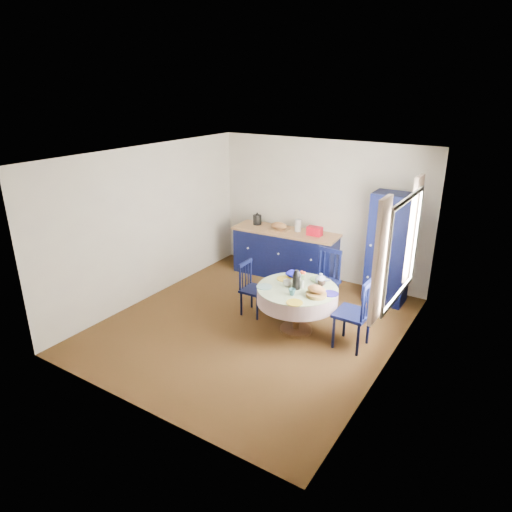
{
  "coord_description": "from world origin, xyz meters",
  "views": [
    {
      "loc": [
        3.27,
        -5.05,
        3.39
      ],
      "look_at": [
        -0.07,
        0.2,
        1.02
      ],
      "focal_mm": 32.0,
      "sensor_mm": 36.0,
      "label": 1
    }
  ],
  "objects_px": {
    "dining_table": "(298,295)",
    "mug_a": "(287,283)",
    "chair_left": "(252,288)",
    "mug_b": "(292,292)",
    "chair_right": "(356,313)",
    "mug_d": "(300,276)",
    "kitchen_counter": "(285,252)",
    "pantry_cabinet": "(389,249)",
    "chair_far": "(324,280)",
    "cobalt_bowl": "(295,275)",
    "mug_c": "(321,283)"
  },
  "relations": [
    {
      "from": "kitchen_counter",
      "to": "chair_right",
      "type": "xyz_separation_m",
      "value": [
        2.0,
        -1.67,
        0.06
      ]
    },
    {
      "from": "chair_right",
      "to": "chair_left",
      "type": "bearing_deg",
      "value": -91.46
    },
    {
      "from": "dining_table",
      "to": "chair_far",
      "type": "distance_m",
      "value": 0.86
    },
    {
      "from": "chair_left",
      "to": "mug_a",
      "type": "xyz_separation_m",
      "value": [
        0.69,
        -0.15,
        0.31
      ]
    },
    {
      "from": "mug_c",
      "to": "mug_b",
      "type": "bearing_deg",
      "value": -112.6
    },
    {
      "from": "dining_table",
      "to": "mug_d",
      "type": "bearing_deg",
      "value": 112.55
    },
    {
      "from": "chair_right",
      "to": "mug_d",
      "type": "distance_m",
      "value": 1.04
    },
    {
      "from": "mug_c",
      "to": "mug_d",
      "type": "distance_m",
      "value": 0.38
    },
    {
      "from": "chair_right",
      "to": "mug_b",
      "type": "relative_size",
      "value": 10.72
    },
    {
      "from": "pantry_cabinet",
      "to": "mug_a",
      "type": "relative_size",
      "value": 15.49
    },
    {
      "from": "dining_table",
      "to": "mug_c",
      "type": "xyz_separation_m",
      "value": [
        0.24,
        0.24,
        0.16
      ]
    },
    {
      "from": "chair_left",
      "to": "chair_right",
      "type": "height_order",
      "value": "chair_right"
    },
    {
      "from": "mug_c",
      "to": "cobalt_bowl",
      "type": "xyz_separation_m",
      "value": [
        -0.47,
        0.07,
        -0.01
      ]
    },
    {
      "from": "dining_table",
      "to": "pantry_cabinet",
      "type": "bearing_deg",
      "value": 65.53
    },
    {
      "from": "chair_right",
      "to": "mug_b",
      "type": "distance_m",
      "value": 0.89
    },
    {
      "from": "dining_table",
      "to": "mug_a",
      "type": "xyz_separation_m",
      "value": [
        -0.16,
        -0.03,
        0.16
      ]
    },
    {
      "from": "dining_table",
      "to": "cobalt_bowl",
      "type": "xyz_separation_m",
      "value": [
        -0.23,
        0.32,
        0.15
      ]
    },
    {
      "from": "mug_b",
      "to": "chair_left",
      "type": "bearing_deg",
      "value": 157.1
    },
    {
      "from": "mug_d",
      "to": "chair_far",
      "type": "bearing_deg",
      "value": 74.19
    },
    {
      "from": "chair_far",
      "to": "dining_table",
      "type": "bearing_deg",
      "value": -86.36
    },
    {
      "from": "chair_left",
      "to": "pantry_cabinet",
      "type": "bearing_deg",
      "value": -47.69
    },
    {
      "from": "kitchen_counter",
      "to": "mug_b",
      "type": "distance_m",
      "value": 2.32
    },
    {
      "from": "pantry_cabinet",
      "to": "mug_b",
      "type": "height_order",
      "value": "pantry_cabinet"
    },
    {
      "from": "mug_a",
      "to": "cobalt_bowl",
      "type": "height_order",
      "value": "mug_a"
    },
    {
      "from": "chair_right",
      "to": "mug_d",
      "type": "xyz_separation_m",
      "value": [
        -0.98,
        0.28,
        0.21
      ]
    },
    {
      "from": "mug_c",
      "to": "dining_table",
      "type": "bearing_deg",
      "value": -134.63
    },
    {
      "from": "kitchen_counter",
      "to": "mug_a",
      "type": "height_order",
      "value": "kitchen_counter"
    },
    {
      "from": "pantry_cabinet",
      "to": "dining_table",
      "type": "distance_m",
      "value": 1.86
    },
    {
      "from": "chair_left",
      "to": "mug_b",
      "type": "height_order",
      "value": "chair_left"
    },
    {
      "from": "chair_left",
      "to": "chair_far",
      "type": "height_order",
      "value": "chair_far"
    },
    {
      "from": "chair_far",
      "to": "mug_d",
      "type": "bearing_deg",
      "value": -100.86
    },
    {
      "from": "kitchen_counter",
      "to": "chair_left",
      "type": "height_order",
      "value": "kitchen_counter"
    },
    {
      "from": "mug_d",
      "to": "dining_table",
      "type": "bearing_deg",
      "value": -67.45
    },
    {
      "from": "kitchen_counter",
      "to": "chair_left",
      "type": "xyz_separation_m",
      "value": [
        0.31,
        -1.59,
        -0.03
      ]
    },
    {
      "from": "chair_far",
      "to": "cobalt_bowl",
      "type": "xyz_separation_m",
      "value": [
        -0.25,
        -0.53,
        0.22
      ]
    },
    {
      "from": "dining_table",
      "to": "chair_right",
      "type": "relative_size",
      "value": 1.13
    },
    {
      "from": "mug_b",
      "to": "chair_right",
      "type": "bearing_deg",
      "value": 19.83
    },
    {
      "from": "chair_right",
      "to": "mug_d",
      "type": "bearing_deg",
      "value": -104.51
    },
    {
      "from": "cobalt_bowl",
      "to": "chair_right",
      "type": "bearing_deg",
      "value": -14.5
    },
    {
      "from": "mug_d",
      "to": "pantry_cabinet",
      "type": "bearing_deg",
      "value": 56.56
    },
    {
      "from": "mug_d",
      "to": "mug_b",
      "type": "bearing_deg",
      "value": -73.65
    },
    {
      "from": "pantry_cabinet",
      "to": "mug_d",
      "type": "relative_size",
      "value": 20.06
    },
    {
      "from": "mug_a",
      "to": "mug_b",
      "type": "distance_m",
      "value": 0.3
    },
    {
      "from": "chair_far",
      "to": "chair_left",
      "type": "bearing_deg",
      "value": -135.09
    },
    {
      "from": "pantry_cabinet",
      "to": "mug_b",
      "type": "distance_m",
      "value": 2.05
    },
    {
      "from": "dining_table",
      "to": "mug_d",
      "type": "height_order",
      "value": "dining_table"
    },
    {
      "from": "chair_left",
      "to": "mug_b",
      "type": "relative_size",
      "value": 8.86
    },
    {
      "from": "chair_right",
      "to": "mug_a",
      "type": "relative_size",
      "value": 8.72
    },
    {
      "from": "mug_a",
      "to": "cobalt_bowl",
      "type": "bearing_deg",
      "value": 100.42
    },
    {
      "from": "chair_left",
      "to": "mug_b",
      "type": "xyz_separation_m",
      "value": [
        0.89,
        -0.37,
        0.31
      ]
    }
  ]
}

